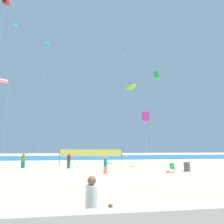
# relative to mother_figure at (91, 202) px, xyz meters

# --- Properties ---
(ground_plane) EXTENTS (120.00, 120.00, 0.00)m
(ground_plane) POSITION_rel_mother_figure_xyz_m (2.07, 10.26, -0.87)
(ground_plane) COLOR #D1BC89
(ocean_band) EXTENTS (120.00, 20.00, 0.01)m
(ocean_band) POSITION_rel_mother_figure_xyz_m (2.07, 41.60, -0.87)
(ocean_band) COLOR #1E6B99
(ocean_band) RESTS_ON ground
(mother_figure) EXTENTS (0.37, 0.37, 1.64)m
(mother_figure) POSITION_rel_mother_figure_xyz_m (0.00, 0.00, 0.00)
(mother_figure) COLOR #99B28C
(mother_figure) RESTS_ON ground
(toddler_figure) EXTENTS (0.19, 0.19, 0.84)m
(toddler_figure) POSITION_rel_mother_figure_xyz_m (0.57, -0.12, -0.43)
(toddler_figure) COLOR #7A3872
(toddler_figure) RESTS_ON ground
(beachgoer_maroon_shirt) EXTENTS (0.41, 0.41, 1.78)m
(beachgoer_maroon_shirt) POSITION_rel_mother_figure_xyz_m (-2.12, 17.67, 0.08)
(beachgoer_maroon_shirt) COLOR #19727A
(beachgoer_maroon_shirt) RESTS_ON ground
(beachgoer_teal_shirt) EXTENTS (0.36, 0.36, 1.55)m
(beachgoer_teal_shirt) POSITION_rel_mother_figure_xyz_m (1.73, 12.39, -0.04)
(beachgoer_teal_shirt) COLOR #EA7260
(beachgoer_teal_shirt) RESTS_ON ground
(beachgoer_olive_shirt) EXTENTS (0.41, 0.41, 1.80)m
(beachgoer_olive_shirt) POSITION_rel_mother_figure_xyz_m (-7.57, 18.67, 0.09)
(beachgoer_olive_shirt) COLOR #19727A
(beachgoer_olive_shirt) RESTS_ON ground
(folding_beach_chair) EXTENTS (0.52, 0.65, 0.89)m
(folding_beach_chair) POSITION_rel_mother_figure_xyz_m (8.60, 12.70, -0.41)
(folding_beach_chair) COLOR #1E8C4C
(folding_beach_chair) RESTS_ON ground
(trash_barrel) EXTENTS (0.66, 0.66, 0.94)m
(trash_barrel) POSITION_rel_mother_figure_xyz_m (10.39, 13.14, -0.41)
(trash_barrel) COLOR #595960
(trash_barrel) RESTS_ON ground
(volleyball_net) EXTENTS (8.26, 0.78, 2.40)m
(volleyball_net) POSITION_rel_mother_figure_xyz_m (0.58, 19.78, 0.76)
(volleyball_net) COLOR #4C4C51
(volleyball_net) RESTS_ON ground
(beach_handbag) EXTENTS (0.30, 0.15, 0.24)m
(beach_handbag) POSITION_rel_mother_figure_xyz_m (7.81, 12.14, -0.75)
(beach_handbag) COLOR #EA7260
(beach_handbag) RESTS_ON ground
(kite_lime_delta) EXTENTS (0.40, 1.05, 7.00)m
(kite_lime_delta) POSITION_rel_mother_figure_xyz_m (11.66, 27.44, 5.61)
(kite_lime_delta) COLOR silver
(kite_lime_delta) RESTS_ON ground
(kite_pink_tube) EXTENTS (1.81, 1.38, 11.58)m
(kite_pink_tube) POSITION_rel_mother_figure_xyz_m (-11.83, 20.18, 10.42)
(kite_pink_tube) COLOR silver
(kite_pink_tube) RESTS_ON ground
(kite_magenta_box) EXTENTS (0.99, 0.99, 8.40)m
(kite_magenta_box) POSITION_rel_mother_figure_xyz_m (9.93, 25.01, 6.75)
(kite_magenta_box) COLOR silver
(kite_magenta_box) RESTS_ON ground
(kite_cyan_tube) EXTENTS (1.10, 1.23, 21.43)m
(kite_cyan_tube) POSITION_rel_mother_figure_xyz_m (-7.83, 27.33, 20.19)
(kite_cyan_tube) COLOR silver
(kite_cyan_tube) RESTS_ON ground
(kite_blue_diamond) EXTENTS (0.80, 0.81, 21.70)m
(kite_blue_diamond) POSITION_rel_mother_figure_xyz_m (7.01, 27.96, 20.03)
(kite_blue_diamond) COLOR silver
(kite_blue_diamond) RESTS_ON ground
(kite_lime_inflatable) EXTENTS (1.87, 2.47, 12.63)m
(kite_lime_inflatable) POSITION_rel_mother_figure_xyz_m (6.78, 22.64, 11.11)
(kite_lime_inflatable) COLOR silver
(kite_lime_inflatable) RESTS_ON ground
(kite_green_box) EXTENTS (0.81, 0.81, 12.85)m
(kite_green_box) POSITION_rel_mother_figure_xyz_m (9.42, 18.03, 11.46)
(kite_green_box) COLOR silver
(kite_green_box) RESTS_ON ground
(kite_cyan_diamond) EXTENTS (0.71, 0.71, 21.61)m
(kite_cyan_diamond) POSITION_rel_mother_figure_xyz_m (-11.58, 22.73, 19.79)
(kite_cyan_diamond) COLOR silver
(kite_cyan_diamond) RESTS_ON ground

